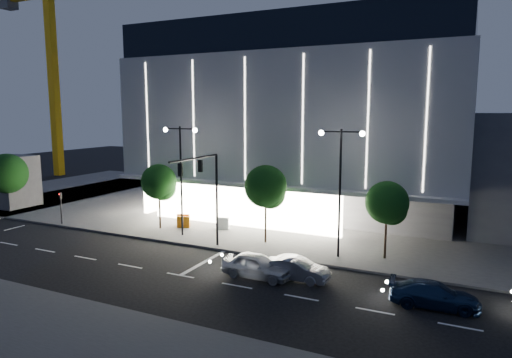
{
  "coord_description": "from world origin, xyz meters",
  "views": [
    {
      "loc": [
        18.02,
        -24.08,
        10.12
      ],
      "look_at": [
        3.09,
        7.21,
        5.0
      ],
      "focal_mm": 32.0,
      "sensor_mm": 36.0,
      "label": 1
    }
  ],
  "objects": [
    {
      "name": "traffic_mast",
      "position": [
        1.0,
        3.34,
        5.03
      ],
      "size": [
        0.33,
        5.89,
        7.07
      ],
      "color": "black",
      "rests_on": "ground"
    },
    {
      "name": "car_lead",
      "position": [
        6.48,
        0.24,
        0.76
      ],
      "size": [
        4.5,
        1.91,
        1.52
      ],
      "primitive_type": "imported",
      "rotation": [
        0.0,
        0.0,
        1.54
      ],
      "color": "#B3B5BB",
      "rests_on": "ground"
    },
    {
      "name": "car_third",
      "position": [
        16.67,
        0.38,
        0.66
      ],
      "size": [
        4.7,
        2.25,
        1.32
      ],
      "primitive_type": "imported",
      "rotation": [
        0.0,
        0.0,
        1.66
      ],
      "color": "#14274B",
      "rests_on": "ground"
    },
    {
      "name": "sidewalk_museum",
      "position": [
        5.0,
        24.0,
        0.07
      ],
      "size": [
        70.0,
        40.0,
        0.15
      ],
      "primitive_type": "cube",
      "color": "#474747",
      "rests_on": "ground"
    },
    {
      "name": "street_lamp_east",
      "position": [
        10.0,
        6.0,
        5.96
      ],
      "size": [
        3.16,
        0.36,
        9.0
      ],
      "color": "black",
      "rests_on": "ground"
    },
    {
      "name": "tree_right",
      "position": [
        13.03,
        7.02,
        3.88
      ],
      "size": [
        2.91,
        2.91,
        5.51
      ],
      "color": "black",
      "rests_on": "ground"
    },
    {
      "name": "tower_crane",
      "position": [
        -40.92,
        28.0,
        20.51
      ],
      "size": [
        32.0,
        2.0,
        28.5
      ],
      "color": "gold",
      "rests_on": "ground"
    },
    {
      "name": "barrier_a",
      "position": [
        -4.27,
        8.0,
        0.65
      ],
      "size": [
        1.12,
        0.59,
        1.0
      ],
      "primitive_type": "cube",
      "rotation": [
        0.0,
        0.0,
        0.33
      ],
      "color": "#CC680B",
      "rests_on": "sidewalk_museum"
    },
    {
      "name": "tree_mid",
      "position": [
        4.03,
        7.02,
        4.33
      ],
      "size": [
        3.25,
        3.25,
        6.15
      ],
      "color": "black",
      "rests_on": "ground"
    },
    {
      "name": "street_lamp_west",
      "position": [
        -3.0,
        6.0,
        5.96
      ],
      "size": [
        3.16,
        0.36,
        9.0
      ],
      "color": "black",
      "rests_on": "ground"
    },
    {
      "name": "ped_signal_far",
      "position": [
        -15.0,
        4.5,
        1.89
      ],
      "size": [
        0.22,
        0.24,
        3.0
      ],
      "color": "black",
      "rests_on": "ground"
    },
    {
      "name": "barrier_c",
      "position": [
        -4.77,
        8.7,
        0.65
      ],
      "size": [
        1.12,
        0.58,
        1.0
      ],
      "primitive_type": "cube",
      "rotation": [
        0.0,
        0.0,
        0.31
      ],
      "color": "orange",
      "rests_on": "sidewalk_museum"
    },
    {
      "name": "car_second",
      "position": [
        8.76,
        0.93,
        0.68
      ],
      "size": [
        4.13,
        1.49,
        1.35
      ],
      "primitive_type": "imported",
      "rotation": [
        0.0,
        0.0,
        1.56
      ],
      "color": "gray",
      "rests_on": "ground"
    },
    {
      "name": "barrier_b",
      "position": [
        -1.01,
        9.1,
        0.65
      ],
      "size": [
        1.13,
        0.5,
        1.0
      ],
      "primitive_type": "cube",
      "rotation": [
        0.0,
        0.0,
        0.24
      ],
      "color": "white",
      "rests_on": "sidewalk_museum"
    },
    {
      "name": "ground",
      "position": [
        0.0,
        0.0,
        0.0
      ],
      "size": [
        160.0,
        160.0,
        0.0
      ],
      "primitive_type": "plane",
      "color": "black",
      "rests_on": "ground"
    },
    {
      "name": "tree_left",
      "position": [
        -5.97,
        7.02,
        4.03
      ],
      "size": [
        3.02,
        3.02,
        5.72
      ],
      "color": "black",
      "rests_on": "ground"
    },
    {
      "name": "sidewalk_west",
      "position": [
        -30.0,
        10.0,
        0.07
      ],
      "size": [
        16.0,
        50.0,
        0.15
      ],
      "primitive_type": "cube",
      "color": "#474747",
      "rests_on": "ground"
    },
    {
      "name": "museum",
      "position": [
        2.98,
        22.31,
        9.27
      ],
      "size": [
        30.0,
        25.8,
        18.0
      ],
      "color": "#4C4C51",
      "rests_on": "ground"
    }
  ]
}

